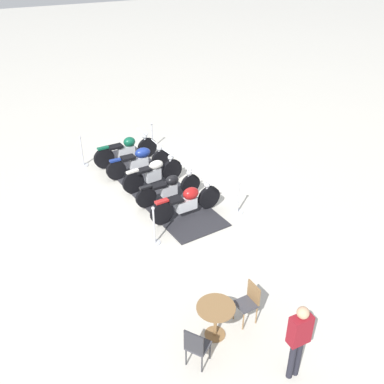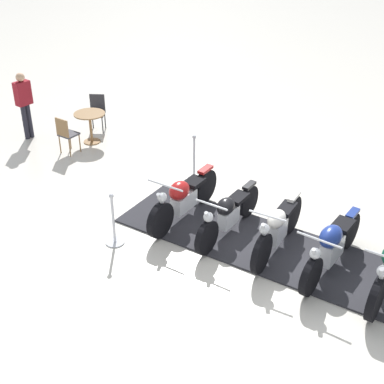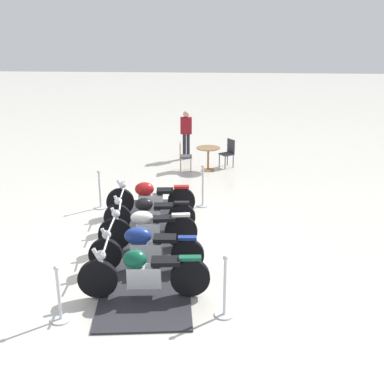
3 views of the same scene
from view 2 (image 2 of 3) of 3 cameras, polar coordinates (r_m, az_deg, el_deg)
name	(u,v)px [view 2 (image 2 of 3)]	position (r m, az deg, el deg)	size (l,w,h in m)	color
ground_plane	(276,251)	(10.05, 8.82, -6.12)	(80.00, 80.00, 0.00)	beige
display_platform	(276,250)	(10.04, 8.83, -6.03)	(6.21, 1.65, 0.04)	#28282D
motorcycle_maroon	(183,198)	(10.53, -0.97, -0.62)	(2.27, 0.77, 1.03)	black
motorcycle_black	(228,214)	(10.11, 3.80, -2.30)	(2.17, 0.64, 0.95)	black
motorcycle_cream	(278,228)	(9.73, 8.99, -3.74)	(2.14, 0.66, 1.05)	black
motorcycle_navy	(332,246)	(9.46, 14.47, -5.48)	(2.30, 0.76, 0.97)	black
stanchion_right_front	(114,229)	(10.07, -8.20, -3.84)	(0.36, 0.36, 1.05)	silver
stanchion_left_front	(194,167)	(11.92, 0.23, 2.67)	(0.31, 0.31, 1.15)	silver
cafe_table	(90,120)	(14.05, -10.67, 7.40)	(0.79, 0.79, 0.79)	olive
cafe_chair_near_table	(66,133)	(13.55, -13.08, 6.07)	(0.43, 0.43, 0.94)	olive
cafe_chair_across_table	(97,110)	(14.81, -9.94, 8.44)	(0.56, 0.56, 0.96)	#2D2D33
bystander_person	(24,100)	(14.54, -17.27, 9.25)	(0.40, 0.23, 1.74)	#23232D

